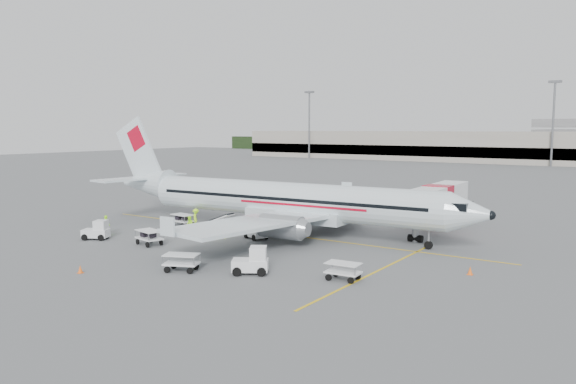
{
  "coord_description": "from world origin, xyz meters",
  "views": [
    {
      "loc": [
        30.35,
        -42.79,
        9.95
      ],
      "look_at": [
        0.0,
        2.0,
        3.8
      ],
      "focal_mm": 35.0,
      "sensor_mm": 36.0,
      "label": 1
    }
  ],
  "objects_px": {
    "tug_fore": "(250,260)",
    "tug_aft": "(96,230)",
    "belt_loader": "(217,220)",
    "tug_mid": "(256,230)",
    "aircraft": "(289,176)",
    "jet_bridge": "(437,208)"
  },
  "relations": [
    {
      "from": "tug_fore",
      "to": "tug_aft",
      "type": "distance_m",
      "value": 19.04
    },
    {
      "from": "belt_loader",
      "to": "tug_fore",
      "type": "distance_m",
      "value": 14.89
    },
    {
      "from": "tug_fore",
      "to": "belt_loader",
      "type": "bearing_deg",
      "value": 107.92
    },
    {
      "from": "tug_mid",
      "to": "tug_aft",
      "type": "xyz_separation_m",
      "value": [
        -11.8,
        -8.31,
        0.03
      ]
    },
    {
      "from": "aircraft",
      "to": "belt_loader",
      "type": "relative_size",
      "value": 7.91
    },
    {
      "from": "aircraft",
      "to": "tug_mid",
      "type": "xyz_separation_m",
      "value": [
        -1.08,
        -3.7,
        -4.65
      ]
    },
    {
      "from": "aircraft",
      "to": "tug_mid",
      "type": "height_order",
      "value": "aircraft"
    },
    {
      "from": "aircraft",
      "to": "jet_bridge",
      "type": "relative_size",
      "value": 2.34
    },
    {
      "from": "tug_mid",
      "to": "tug_aft",
      "type": "distance_m",
      "value": 14.43
    },
    {
      "from": "tug_fore",
      "to": "jet_bridge",
      "type": "bearing_deg",
      "value": 45.21
    },
    {
      "from": "aircraft",
      "to": "tug_aft",
      "type": "height_order",
      "value": "aircraft"
    },
    {
      "from": "belt_loader",
      "to": "tug_aft",
      "type": "relative_size",
      "value": 2.24
    },
    {
      "from": "aircraft",
      "to": "jet_bridge",
      "type": "xyz_separation_m",
      "value": [
        11.19,
        9.23,
        -3.25
      ]
    },
    {
      "from": "jet_bridge",
      "to": "belt_loader",
      "type": "relative_size",
      "value": 3.39
    },
    {
      "from": "tug_mid",
      "to": "aircraft",
      "type": "bearing_deg",
      "value": 97.16
    },
    {
      "from": "belt_loader",
      "to": "tug_mid",
      "type": "xyz_separation_m",
      "value": [
        4.27,
        0.5,
        -0.52
      ]
    },
    {
      "from": "aircraft",
      "to": "tug_fore",
      "type": "distance_m",
      "value": 15.69
    },
    {
      "from": "tug_mid",
      "to": "tug_aft",
      "type": "bearing_deg",
      "value": -121.49
    },
    {
      "from": "tug_mid",
      "to": "tug_aft",
      "type": "height_order",
      "value": "tug_aft"
    },
    {
      "from": "aircraft",
      "to": "jet_bridge",
      "type": "bearing_deg",
      "value": 36.23
    },
    {
      "from": "jet_bridge",
      "to": "belt_loader",
      "type": "distance_m",
      "value": 21.32
    },
    {
      "from": "tug_aft",
      "to": "tug_fore",
      "type": "bearing_deg",
      "value": -33.55
    }
  ]
}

